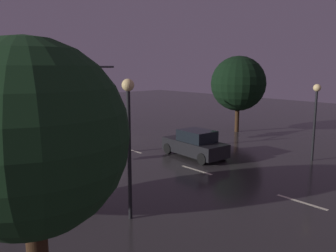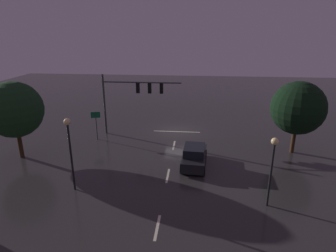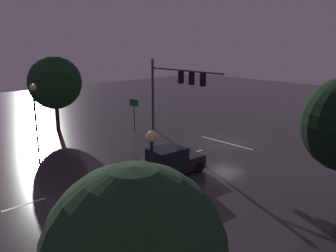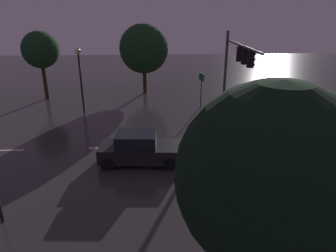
% 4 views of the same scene
% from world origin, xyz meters
% --- Properties ---
extents(ground_plane, '(80.00, 80.00, 0.00)m').
position_xyz_m(ground_plane, '(0.00, 0.00, 0.00)').
color(ground_plane, '#2D2B2B').
extents(traffic_signal_assembly, '(8.04, 0.47, 6.27)m').
position_xyz_m(traffic_signal_assembly, '(4.46, 1.27, 4.41)').
color(traffic_signal_assembly, '#383A3D').
rests_on(traffic_signal_assembly, ground_plane).
extents(lane_dash_far, '(0.16, 2.20, 0.01)m').
position_xyz_m(lane_dash_far, '(0.00, 4.00, 0.00)').
color(lane_dash_far, beige).
rests_on(lane_dash_far, ground_plane).
extents(lane_dash_mid, '(0.16, 2.20, 0.01)m').
position_xyz_m(lane_dash_mid, '(0.00, 10.00, 0.00)').
color(lane_dash_mid, beige).
rests_on(lane_dash_mid, ground_plane).
extents(lane_dash_near, '(0.16, 2.20, 0.01)m').
position_xyz_m(lane_dash_near, '(0.00, 16.00, 0.00)').
color(lane_dash_near, beige).
rests_on(lane_dash_near, ground_plane).
extents(stop_bar, '(5.00, 0.16, 0.01)m').
position_xyz_m(stop_bar, '(0.00, 0.09, 0.00)').
color(stop_bar, beige).
rests_on(stop_bar, ground_plane).
extents(car_approaching, '(2.16, 4.46, 1.70)m').
position_xyz_m(car_approaching, '(-1.95, 8.00, 0.80)').
color(car_approaching, black).
rests_on(car_approaching, ground_plane).
extents(street_lamp_right_kerb, '(0.44, 0.44, 5.13)m').
position_xyz_m(street_lamp_right_kerb, '(6.20, 12.55, 3.59)').
color(street_lamp_right_kerb, black).
rests_on(street_lamp_right_kerb, ground_plane).
extents(route_sign, '(0.89, 0.28, 2.91)m').
position_xyz_m(route_sign, '(7.79, 3.14, 2.10)').
color(route_sign, '#383A3D').
rests_on(route_sign, ground_plane).
extents(tree_right_near, '(4.65, 4.65, 6.58)m').
position_xyz_m(tree_right_near, '(12.88, 7.89, 4.25)').
color(tree_right_near, '#382314').
rests_on(tree_right_near, ground_plane).
extents(tree_left_far, '(4.59, 4.59, 6.41)m').
position_xyz_m(tree_left_far, '(-10.67, 4.55, 4.10)').
color(tree_left_far, '#382314').
rests_on(tree_left_far, ground_plane).
extents(tree_right_far, '(3.23, 3.23, 6.04)m').
position_xyz_m(tree_right_far, '(11.21, 16.93, 4.39)').
color(tree_right_far, '#382314').
rests_on(tree_right_far, ground_plane).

